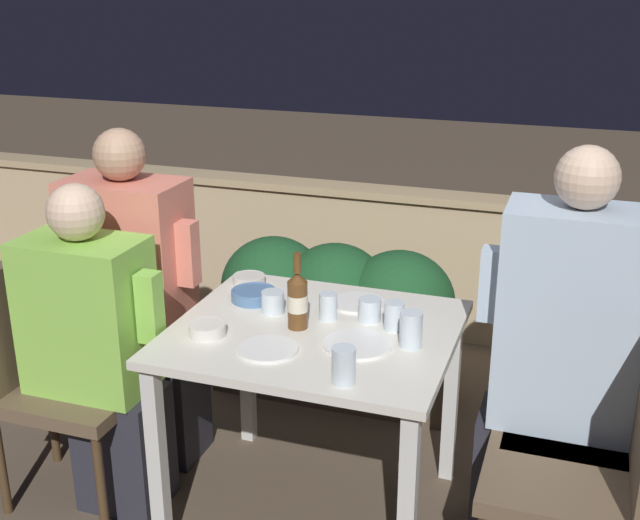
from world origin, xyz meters
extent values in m
plane|color=brown|center=(0.00, 0.00, 0.00)|extent=(16.00, 16.00, 0.00)
cube|color=tan|center=(0.00, 1.61, 0.36)|extent=(9.00, 0.14, 0.73)
cube|color=tan|center=(0.00, 1.61, 0.75)|extent=(9.00, 0.18, 0.04)
cube|color=silver|center=(0.00, 0.00, 0.70)|extent=(0.92, 0.81, 0.03)
cube|color=silver|center=(-0.41, -0.36, 0.34)|extent=(0.05, 0.05, 0.69)
cube|color=silver|center=(0.41, -0.36, 0.34)|extent=(0.05, 0.05, 0.69)
cube|color=silver|center=(-0.41, 0.36, 0.34)|extent=(0.05, 0.05, 0.69)
cube|color=silver|center=(0.41, 0.36, 0.34)|extent=(0.05, 0.05, 0.69)
cube|color=brown|center=(-0.20, 0.84, 0.14)|extent=(1.06, 0.36, 0.28)
ellipsoid|color=#194723|center=(-0.49, 0.84, 0.48)|extent=(0.48, 0.47, 0.45)
ellipsoid|color=#194723|center=(-0.20, 0.84, 0.48)|extent=(0.48, 0.47, 0.45)
ellipsoid|color=#194723|center=(0.09, 0.84, 0.48)|extent=(0.48, 0.47, 0.45)
cube|color=brown|center=(-0.83, -0.17, 0.43)|extent=(0.47, 0.47, 0.05)
cube|color=brown|center=(-1.04, -0.17, 0.67)|extent=(0.06, 0.47, 0.44)
cylinder|color=#47321E|center=(-1.03, -0.37, 0.20)|extent=(0.03, 0.03, 0.40)
cylinder|color=#47321E|center=(-0.63, -0.37, 0.20)|extent=(0.03, 0.03, 0.40)
cylinder|color=#47321E|center=(-1.03, 0.03, 0.20)|extent=(0.03, 0.03, 0.40)
cylinder|color=#47321E|center=(-0.63, 0.03, 0.20)|extent=(0.03, 0.03, 0.40)
cube|color=#282833|center=(-0.66, -0.17, 0.23)|extent=(0.29, 0.23, 0.45)
cube|color=#8CCC4C|center=(-0.76, -0.17, 0.72)|extent=(0.42, 0.26, 0.54)
cube|color=#8CCC4C|center=(-0.51, -0.17, 0.79)|extent=(0.07, 0.07, 0.24)
sphere|color=beige|center=(-0.76, -0.17, 1.09)|extent=(0.19, 0.19, 0.19)
cube|color=brown|center=(-0.86, 0.16, 0.43)|extent=(0.47, 0.47, 0.05)
cube|color=brown|center=(-1.07, 0.16, 0.67)|extent=(0.06, 0.47, 0.44)
cylinder|color=#47321E|center=(-1.07, -0.04, 0.20)|extent=(0.03, 0.03, 0.40)
cylinder|color=#47321E|center=(-0.66, -0.04, 0.20)|extent=(0.03, 0.03, 0.40)
cylinder|color=#47321E|center=(-1.07, 0.36, 0.20)|extent=(0.03, 0.03, 0.40)
cylinder|color=#47321E|center=(-0.66, 0.36, 0.20)|extent=(0.03, 0.03, 0.40)
cube|color=#282833|center=(-0.69, 0.16, 0.23)|extent=(0.31, 0.23, 0.45)
cube|color=#E07A66|center=(-0.79, 0.16, 0.78)|extent=(0.44, 0.26, 0.66)
cube|color=#E07A66|center=(-0.54, 0.16, 0.86)|extent=(0.07, 0.07, 0.24)
sphere|color=tan|center=(-0.79, 0.16, 1.21)|extent=(0.19, 0.19, 0.19)
cube|color=brown|center=(0.83, -0.16, 0.43)|extent=(0.47, 0.47, 0.05)
cylinder|color=#47321E|center=(0.63, 0.05, 0.20)|extent=(0.03, 0.03, 0.40)
cylinder|color=#47321E|center=(1.04, 0.05, 0.20)|extent=(0.03, 0.03, 0.40)
cube|color=brown|center=(0.87, 0.13, 0.43)|extent=(0.47, 0.47, 0.05)
cylinder|color=#47321E|center=(0.67, -0.08, 0.20)|extent=(0.03, 0.03, 0.40)
cylinder|color=#47321E|center=(0.67, 0.33, 0.20)|extent=(0.03, 0.03, 0.40)
cylinder|color=#47321E|center=(1.07, 0.33, 0.20)|extent=(0.03, 0.03, 0.40)
cube|color=#282833|center=(0.70, 0.13, 0.23)|extent=(0.31, 0.23, 0.45)
cube|color=silver|center=(0.80, 0.13, 0.81)|extent=(0.44, 0.26, 0.71)
cube|color=silver|center=(0.55, 0.13, 0.90)|extent=(0.07, 0.07, 0.24)
sphere|color=beige|center=(0.80, 0.13, 1.26)|extent=(0.19, 0.19, 0.19)
cylinder|color=brown|center=(-0.05, -0.01, 0.80)|extent=(0.07, 0.07, 0.16)
cylinder|color=beige|center=(-0.05, -0.01, 0.81)|extent=(0.07, 0.07, 0.06)
cone|color=brown|center=(-0.05, -0.01, 0.89)|extent=(0.07, 0.07, 0.03)
cylinder|color=brown|center=(-0.05, -0.01, 0.94)|extent=(0.03, 0.03, 0.07)
cylinder|color=white|center=(0.08, 0.25, 0.72)|extent=(0.19, 0.19, 0.01)
cylinder|color=white|center=(-0.08, -0.20, 0.72)|extent=(0.19, 0.19, 0.01)
cylinder|color=white|center=(0.17, -0.08, 0.72)|extent=(0.22, 0.22, 0.01)
cylinder|color=beige|center=(-0.37, 0.30, 0.73)|extent=(0.12, 0.12, 0.03)
torus|color=beige|center=(-0.37, 0.30, 0.74)|extent=(0.12, 0.12, 0.01)
cylinder|color=#4C709E|center=(-0.28, 0.16, 0.74)|extent=(0.16, 0.16, 0.04)
torus|color=#4C709E|center=(-0.28, 0.16, 0.75)|extent=(0.16, 0.16, 0.01)
cylinder|color=silver|center=(-0.31, -0.16, 0.74)|extent=(0.12, 0.12, 0.04)
torus|color=silver|center=(-0.31, -0.16, 0.75)|extent=(0.12, 0.12, 0.01)
cylinder|color=silver|center=(0.33, -0.03, 0.77)|extent=(0.07, 0.07, 0.12)
cylinder|color=silver|center=(0.20, -0.32, 0.77)|extent=(0.07, 0.07, 0.11)
cylinder|color=silver|center=(0.25, 0.08, 0.76)|extent=(0.07, 0.07, 0.10)
cylinder|color=silver|center=(0.02, 0.09, 0.76)|extent=(0.06, 0.06, 0.09)
cylinder|color=silver|center=(-0.18, 0.08, 0.75)|extent=(0.08, 0.08, 0.08)
cylinder|color=silver|center=(0.16, 0.12, 0.76)|extent=(0.08, 0.08, 0.08)
camera|label=1|loc=(0.80, -2.27, 1.83)|focal=45.00mm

